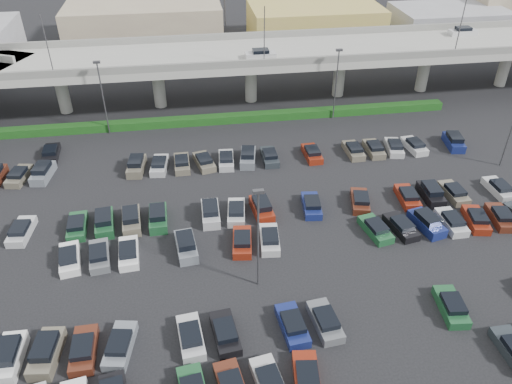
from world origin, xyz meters
TOP-DOWN VIEW (x-y plane):
  - ground at (0.00, 0.00)m, footprint 280.00×280.00m
  - overpass at (-0.25, 31.99)m, footprint 150.00×13.00m
  - hedge at (0.00, 25.00)m, footprint 66.00×1.60m
  - parked_cars at (-1.68, -3.15)m, footprint 63.29×41.69m
  - light_poles at (-4.13, 2.00)m, footprint 66.90×48.38m
  - distant_buildings at (12.38, 61.81)m, footprint 138.00×24.00m

SIDE VIEW (x-z plane):
  - ground at x=0.00m, z-range 0.00..0.00m
  - hedge at x=0.00m, z-range 0.00..1.10m
  - parked_cars at x=-1.68m, z-range -0.22..1.45m
  - distant_buildings at x=12.38m, z-range -0.76..8.24m
  - light_poles at x=-4.13m, z-range 1.09..11.39m
  - overpass at x=-0.25m, z-range -0.93..14.87m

